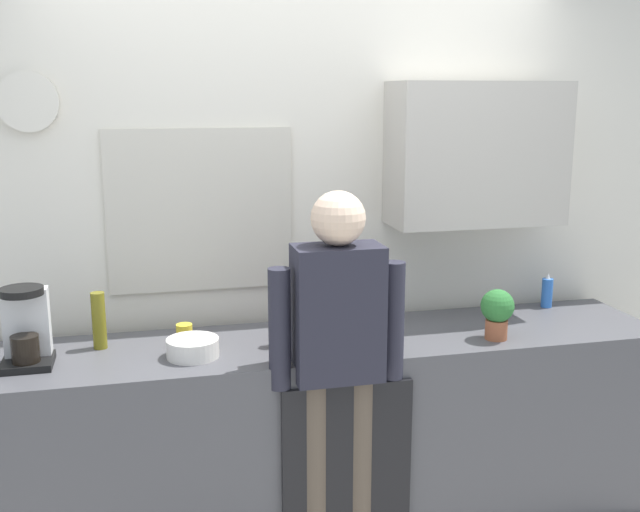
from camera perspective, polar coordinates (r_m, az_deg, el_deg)
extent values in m
cube|color=#4C4C51|center=(3.55, 0.02, -13.20)|extent=(3.19, 0.64, 0.89)
cube|color=black|center=(3.29, 2.10, -16.25)|extent=(0.56, 0.02, 0.80)
cube|color=silver|center=(3.68, -1.56, 1.80)|extent=(4.79, 0.10, 2.60)
cube|color=beige|center=(3.53, -9.11, 3.45)|extent=(0.86, 0.02, 0.76)
cube|color=#8CA5C6|center=(3.54, -9.11, 3.46)|extent=(0.80, 0.02, 0.70)
cube|color=#B7B2A8|center=(3.70, 11.85, 7.64)|extent=(0.84, 0.32, 0.68)
cylinder|color=silver|center=(3.50, -21.40, 10.91)|extent=(0.26, 0.03, 0.26)
cube|color=black|center=(3.29, -21.39, -7.59)|extent=(0.20, 0.20, 0.03)
cube|color=silver|center=(3.30, -21.47, -4.70)|extent=(0.18, 0.08, 0.28)
cylinder|color=black|center=(3.24, -21.55, -6.60)|extent=(0.11, 0.11, 0.11)
cylinder|color=black|center=(3.20, -21.81, -2.52)|extent=(0.17, 0.17, 0.03)
cylinder|color=olive|center=(3.38, -16.51, -4.74)|extent=(0.06, 0.06, 0.25)
cylinder|color=brown|center=(3.36, -0.81, -4.47)|extent=(0.06, 0.06, 0.23)
cylinder|color=black|center=(3.47, 0.96, -4.34)|extent=(0.06, 0.06, 0.18)
cylinder|color=maroon|center=(3.29, -2.53, -4.95)|extent=(0.06, 0.06, 0.22)
cylinder|color=yellow|center=(3.38, -10.30, -5.83)|extent=(0.07, 0.07, 0.08)
cylinder|color=white|center=(3.20, -9.68, -6.91)|extent=(0.22, 0.22, 0.08)
cylinder|color=#9E5638|center=(3.47, 13.29, -5.46)|extent=(0.10, 0.10, 0.09)
sphere|color=#2D7233|center=(3.44, 13.38, -3.72)|extent=(0.15, 0.15, 0.15)
cylinder|color=blue|center=(4.04, 16.92, -2.71)|extent=(0.06, 0.06, 0.15)
cone|color=white|center=(4.02, 17.00, -1.47)|extent=(0.02, 0.02, 0.03)
cylinder|color=brown|center=(3.28, -0.46, -16.10)|extent=(0.12, 0.12, 0.82)
cylinder|color=brown|center=(3.33, 3.02, -15.70)|extent=(0.12, 0.12, 0.82)
cube|color=#262633|center=(3.04, 1.36, -4.38)|extent=(0.36, 0.20, 0.56)
sphere|color=beige|center=(2.95, 1.39, 2.89)|extent=(0.22, 0.22, 0.22)
cylinder|color=#262633|center=(3.00, -3.10, -5.60)|extent=(0.09, 0.09, 0.50)
cylinder|color=#262633|center=(3.12, 5.63, -4.94)|extent=(0.09, 0.09, 0.50)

